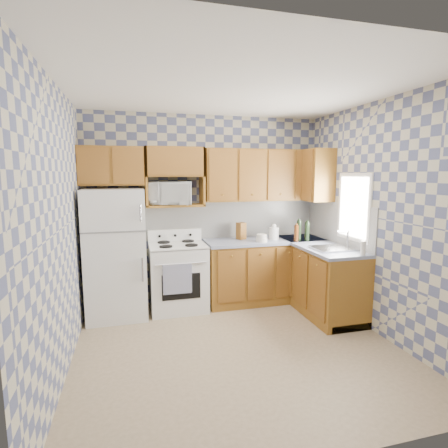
# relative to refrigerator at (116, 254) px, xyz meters

# --- Properties ---
(floor) EXTENTS (3.40, 3.40, 0.00)m
(floor) POSITION_rel_refrigerator_xyz_m (1.27, -1.25, -0.84)
(floor) COLOR #826E4F
(floor) RESTS_ON ground
(back_wall) EXTENTS (3.40, 0.02, 2.70)m
(back_wall) POSITION_rel_refrigerator_xyz_m (1.27, 0.35, 0.51)
(back_wall) COLOR #50577D
(back_wall) RESTS_ON ground
(right_wall) EXTENTS (0.02, 3.20, 2.70)m
(right_wall) POSITION_rel_refrigerator_xyz_m (2.97, -1.25, 0.51)
(right_wall) COLOR #50577D
(right_wall) RESTS_ON ground
(backsplash_back) EXTENTS (2.60, 0.02, 0.56)m
(backsplash_back) POSITION_rel_refrigerator_xyz_m (1.68, 0.34, 0.36)
(backsplash_back) COLOR white
(backsplash_back) RESTS_ON back_wall
(backsplash_right) EXTENTS (0.02, 1.60, 0.56)m
(backsplash_right) POSITION_rel_refrigerator_xyz_m (2.96, -0.45, 0.36)
(backsplash_right) COLOR white
(backsplash_right) RESTS_ON right_wall
(refrigerator) EXTENTS (0.75, 0.70, 1.68)m
(refrigerator) POSITION_rel_refrigerator_xyz_m (0.00, 0.00, 0.00)
(refrigerator) COLOR white
(refrigerator) RESTS_ON floor
(stove_body) EXTENTS (0.76, 0.65, 0.90)m
(stove_body) POSITION_rel_refrigerator_xyz_m (0.80, 0.03, -0.39)
(stove_body) COLOR white
(stove_body) RESTS_ON floor
(cooktop) EXTENTS (0.76, 0.65, 0.02)m
(cooktop) POSITION_rel_refrigerator_xyz_m (0.80, 0.03, 0.07)
(cooktop) COLOR silver
(cooktop) RESTS_ON stove_body
(backguard) EXTENTS (0.76, 0.08, 0.17)m
(backguard) POSITION_rel_refrigerator_xyz_m (0.80, 0.30, 0.16)
(backguard) COLOR white
(backguard) RESTS_ON cooktop
(dish_towel_left) EXTENTS (0.19, 0.02, 0.39)m
(dish_towel_left) POSITION_rel_refrigerator_xyz_m (0.66, -0.32, -0.31)
(dish_towel_left) COLOR navy
(dish_towel_left) RESTS_ON stove_body
(dish_towel_right) EXTENTS (0.19, 0.02, 0.39)m
(dish_towel_right) POSITION_rel_refrigerator_xyz_m (0.85, -0.32, -0.31)
(dish_towel_right) COLOR navy
(dish_towel_right) RESTS_ON stove_body
(base_cabinets_back) EXTENTS (1.75, 0.60, 0.88)m
(base_cabinets_back) POSITION_rel_refrigerator_xyz_m (2.10, 0.05, -0.40)
(base_cabinets_back) COLOR brown
(base_cabinets_back) RESTS_ON floor
(base_cabinets_right) EXTENTS (0.60, 1.60, 0.88)m
(base_cabinets_right) POSITION_rel_refrigerator_xyz_m (2.67, -0.45, -0.40)
(base_cabinets_right) COLOR brown
(base_cabinets_right) RESTS_ON floor
(countertop_back) EXTENTS (1.77, 0.63, 0.04)m
(countertop_back) POSITION_rel_refrigerator_xyz_m (2.10, 0.05, 0.06)
(countertop_back) COLOR slate
(countertop_back) RESTS_ON base_cabinets_back
(countertop_right) EXTENTS (0.63, 1.60, 0.04)m
(countertop_right) POSITION_rel_refrigerator_xyz_m (2.67, -0.45, 0.06)
(countertop_right) COLOR slate
(countertop_right) RESTS_ON base_cabinets_right
(upper_cabinets_back) EXTENTS (1.75, 0.33, 0.74)m
(upper_cabinets_back) POSITION_rel_refrigerator_xyz_m (2.10, 0.19, 1.01)
(upper_cabinets_back) COLOR brown
(upper_cabinets_back) RESTS_ON back_wall
(upper_cabinets_fridge) EXTENTS (0.82, 0.33, 0.50)m
(upper_cabinets_fridge) POSITION_rel_refrigerator_xyz_m (-0.02, 0.19, 1.13)
(upper_cabinets_fridge) COLOR brown
(upper_cabinets_fridge) RESTS_ON back_wall
(upper_cabinets_right) EXTENTS (0.33, 0.70, 0.74)m
(upper_cabinets_right) POSITION_rel_refrigerator_xyz_m (2.81, 0.00, 1.01)
(upper_cabinets_right) COLOR brown
(upper_cabinets_right) RESTS_ON right_wall
(microwave_shelf) EXTENTS (0.80, 0.33, 0.03)m
(microwave_shelf) POSITION_rel_refrigerator_xyz_m (0.80, 0.19, 0.60)
(microwave_shelf) COLOR brown
(microwave_shelf) RESTS_ON back_wall
(microwave) EXTENTS (0.63, 0.48, 0.31)m
(microwave) POSITION_rel_refrigerator_xyz_m (0.75, 0.19, 0.77)
(microwave) COLOR white
(microwave) RESTS_ON microwave_shelf
(sink) EXTENTS (0.48, 0.40, 0.03)m
(sink) POSITION_rel_refrigerator_xyz_m (2.67, -0.80, 0.09)
(sink) COLOR #B7B7BC
(sink) RESTS_ON countertop_right
(window) EXTENTS (0.02, 0.66, 0.86)m
(window) POSITION_rel_refrigerator_xyz_m (2.96, -0.80, 0.61)
(window) COLOR white
(window) RESTS_ON right_wall
(bottle_0) EXTENTS (0.06, 0.06, 0.29)m
(bottle_0) POSITION_rel_refrigerator_xyz_m (2.53, -0.15, 0.22)
(bottle_0) COLOR black
(bottle_0) RESTS_ON countertop_back
(bottle_1) EXTENTS (0.06, 0.06, 0.27)m
(bottle_1) POSITION_rel_refrigerator_xyz_m (2.63, -0.21, 0.21)
(bottle_1) COLOR black
(bottle_1) RESTS_ON countertop_back
(bottle_2) EXTENTS (0.06, 0.06, 0.25)m
(bottle_2) POSITION_rel_refrigerator_xyz_m (2.68, -0.11, 0.20)
(bottle_2) COLOR #53270D
(bottle_2) RESTS_ON countertop_back
(bottle_3) EXTENTS (0.06, 0.06, 0.23)m
(bottle_3) POSITION_rel_refrigerator_xyz_m (2.46, -0.21, 0.20)
(bottle_3) COLOR #53270D
(bottle_3) RESTS_ON countertop_back
(knife_block) EXTENTS (0.15, 0.15, 0.25)m
(knife_block) POSITION_rel_refrigerator_xyz_m (1.76, 0.15, 0.20)
(knife_block) COLOR #673B0C
(knife_block) RESTS_ON countertop_back
(electric_kettle) EXTENTS (0.14, 0.14, 0.18)m
(electric_kettle) POSITION_rel_refrigerator_xyz_m (2.21, 0.00, 0.17)
(electric_kettle) COLOR white
(electric_kettle) RESTS_ON countertop_back
(food_containers) EXTENTS (0.16, 0.16, 0.11)m
(food_containers) POSITION_rel_refrigerator_xyz_m (1.98, -0.11, 0.13)
(food_containers) COLOR beige
(food_containers) RESTS_ON countertop_back
(soap_bottle) EXTENTS (0.06, 0.06, 0.17)m
(soap_bottle) POSITION_rel_refrigerator_xyz_m (2.83, -1.20, 0.17)
(soap_bottle) COLOR beige
(soap_bottle) RESTS_ON countertop_right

